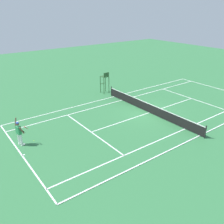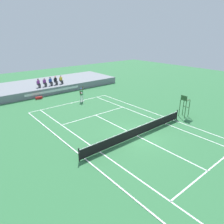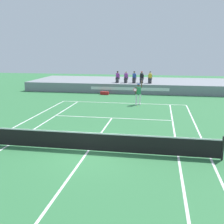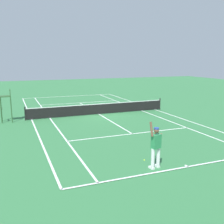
# 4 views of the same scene
# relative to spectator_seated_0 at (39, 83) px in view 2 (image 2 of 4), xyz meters

# --- Properties ---
(ground_plane) EXTENTS (80.00, 80.00, 0.00)m
(ground_plane) POSITION_rel_spectator_seated_0_xyz_m (1.51, -18.56, -1.65)
(ground_plane) COLOR #337542
(court) EXTENTS (11.08, 23.88, 0.03)m
(court) POSITION_rel_spectator_seated_0_xyz_m (1.51, -18.56, -1.64)
(court) COLOR #337542
(court) RESTS_ON ground
(net) EXTENTS (11.98, 0.10, 1.07)m
(net) POSITION_rel_spectator_seated_0_xyz_m (1.51, -18.56, -1.13)
(net) COLOR black
(net) RESTS_ON ground
(barrier_wall) EXTENTS (24.02, 0.25, 1.04)m
(barrier_wall) POSITION_rel_spectator_seated_0_xyz_m (1.51, -1.36, -1.13)
(barrier_wall) COLOR gray
(barrier_wall) RESTS_ON ground
(bleacher_platform) EXTENTS (24.02, 7.98, 1.04)m
(bleacher_platform) POSITION_rel_spectator_seated_0_xyz_m (1.51, 2.76, -1.13)
(bleacher_platform) COLOR gray
(bleacher_platform) RESTS_ON ground
(spectator_seated_0) EXTENTS (0.44, 0.60, 1.26)m
(spectator_seated_0) POSITION_rel_spectator_seated_0_xyz_m (0.00, 0.00, 0.00)
(spectator_seated_0) COLOR #474C56
(spectator_seated_0) RESTS_ON bleacher_platform
(spectator_seated_1) EXTENTS (0.44, 0.60, 1.26)m
(spectator_seated_1) POSITION_rel_spectator_seated_0_xyz_m (0.95, 0.00, 0.00)
(spectator_seated_1) COLOR #474C56
(spectator_seated_1) RESTS_ON bleacher_platform
(spectator_seated_2) EXTENTS (0.44, 0.60, 1.26)m
(spectator_seated_2) POSITION_rel_spectator_seated_0_xyz_m (1.87, 0.00, 0.00)
(spectator_seated_2) COLOR #474C56
(spectator_seated_2) RESTS_ON bleacher_platform
(spectator_seated_3) EXTENTS (0.44, 0.60, 1.26)m
(spectator_seated_3) POSITION_rel_spectator_seated_0_xyz_m (2.70, 0.00, 0.00)
(spectator_seated_3) COLOR #474C56
(spectator_seated_3) RESTS_ON bleacher_platform
(spectator_seated_4) EXTENTS (0.44, 0.60, 1.26)m
(spectator_seated_4) POSITION_rel_spectator_seated_0_xyz_m (3.61, 0.00, 0.00)
(spectator_seated_4) COLOR #474C56
(spectator_seated_4) RESTS_ON bleacher_platform
(tennis_player) EXTENTS (0.74, 0.76, 2.08)m
(tennis_player) POSITION_rel_spectator_seated_0_xyz_m (2.90, -7.08, -0.66)
(tennis_player) COLOR white
(tennis_player) RESTS_ON ground
(tennis_ball) EXTENTS (0.07, 0.07, 0.07)m
(tennis_ball) POSITION_rel_spectator_seated_0_xyz_m (2.91, -8.02, -1.62)
(tennis_ball) COLOR #D1E533
(tennis_ball) RESTS_ON ground
(umpire_chair) EXTENTS (0.77, 0.77, 2.44)m
(umpire_chair) POSITION_rel_spectator_seated_0_xyz_m (8.68, -18.56, -0.10)
(umpire_chair) COLOR #2D562D
(umpire_chair) RESTS_ON ground
(equipment_bag) EXTENTS (0.93, 0.42, 0.32)m
(equipment_bag) POSITION_rel_spectator_seated_0_xyz_m (-1.03, -2.25, -1.49)
(equipment_bag) COLOR red
(equipment_bag) RESTS_ON ground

